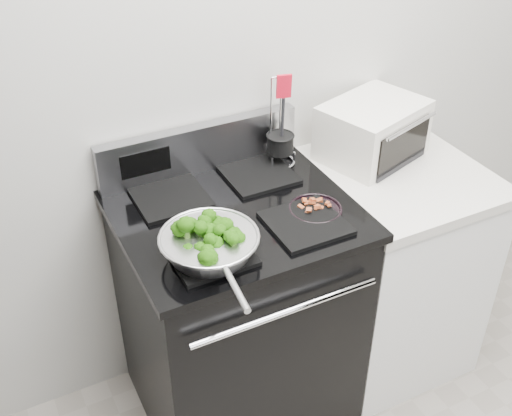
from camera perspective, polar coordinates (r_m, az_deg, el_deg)
back_wall at (r=2.35m, az=1.19°, el=13.94°), size 4.00×0.02×2.70m
gas_range at (r=2.45m, az=-1.64°, el=-9.18°), size 0.79×0.69×1.13m
counter at (r=2.75m, az=11.48°, el=-4.98°), size 0.62×0.68×0.92m
skillet at (r=1.93m, az=-4.15°, el=-3.20°), size 0.31×0.49×0.07m
broccoli_pile at (r=1.92m, az=-4.20°, el=-2.73°), size 0.24×0.24×0.08m
bacon_plate at (r=2.15m, az=5.31°, el=0.09°), size 0.18×0.18×0.04m
utensil_holder at (r=2.39m, az=2.15°, el=5.36°), size 0.12×0.12×0.36m
toaster_oven at (r=2.52m, az=10.32°, el=6.80°), size 0.45×0.39×0.22m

